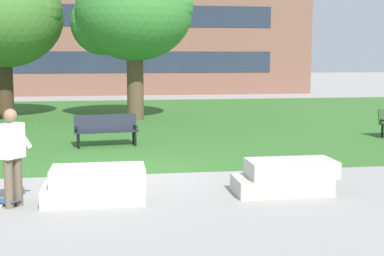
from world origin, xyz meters
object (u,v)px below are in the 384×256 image
concrete_block_left (286,177)px  person_skateboarder (12,152)px  concrete_block_center (96,185)px  park_bench_near_left (106,128)px

concrete_block_left → person_skateboarder: bearing=-177.7°
concrete_block_center → person_skateboarder: (-1.40, -0.11, 0.66)m
concrete_block_left → person_skateboarder: size_ratio=1.12×
person_skateboarder → park_bench_near_left: size_ratio=0.92×
concrete_block_left → park_bench_near_left: bearing=120.3°
concrete_block_left → person_skateboarder: (-4.95, -0.20, 0.66)m
concrete_block_left → person_skateboarder: person_skateboarder is taller
concrete_block_center → concrete_block_left: size_ratio=0.95×
concrete_block_center → concrete_block_left: (3.56, 0.09, 0.00)m
person_skateboarder → concrete_block_center: bearing=4.6°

